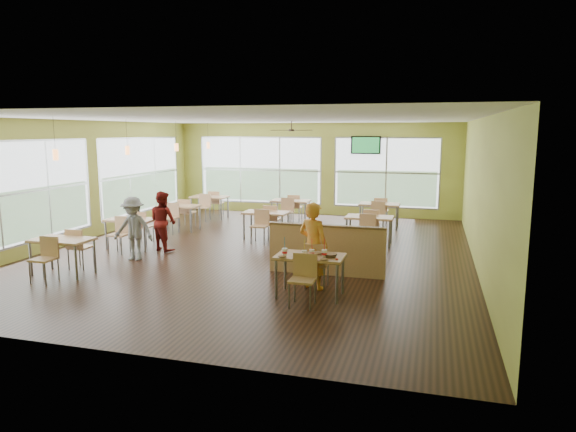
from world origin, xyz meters
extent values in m
plane|color=black|center=(0.00, 0.00, 0.00)|extent=(12.00, 12.00, 0.00)
plane|color=white|center=(0.00, 0.00, 3.20)|extent=(12.00, 12.00, 0.00)
cube|color=#BEC851|center=(0.00, 6.00, 1.60)|extent=(10.00, 0.04, 3.20)
cube|color=#BEC851|center=(0.00, -6.00, 1.60)|extent=(10.00, 0.04, 3.20)
cube|color=#BEC851|center=(-5.00, 0.00, 1.60)|extent=(0.04, 12.00, 3.20)
cube|color=#BEC851|center=(5.00, 0.00, 1.60)|extent=(0.04, 12.00, 3.20)
cube|color=white|center=(-4.98, -2.00, 1.53)|extent=(0.02, 4.50, 2.35)
cube|color=white|center=(-4.98, 3.00, 1.53)|extent=(0.02, 4.50, 2.35)
cube|color=white|center=(-2.00, 5.98, 1.53)|extent=(4.50, 0.02, 2.35)
cube|color=white|center=(2.50, 5.98, 1.53)|extent=(3.50, 0.02, 2.35)
cube|color=#B7BABC|center=(-4.97, 0.50, 0.35)|extent=(0.04, 9.40, 0.05)
cube|color=#B7BABC|center=(0.25, 5.97, 0.35)|extent=(8.00, 0.04, 0.05)
cube|color=tan|center=(2.00, -3.00, 0.73)|extent=(1.20, 0.70, 0.04)
cube|color=brown|center=(2.00, -3.00, 0.70)|extent=(1.22, 0.71, 0.01)
cylinder|color=slate|center=(1.46, -3.29, 0.35)|extent=(0.05, 0.05, 0.71)
cylinder|color=slate|center=(2.54, -3.29, 0.35)|extent=(0.05, 0.05, 0.71)
cylinder|color=slate|center=(1.46, -2.71, 0.35)|extent=(0.05, 0.05, 0.71)
cylinder|color=slate|center=(2.54, -2.71, 0.35)|extent=(0.05, 0.05, 0.71)
cube|color=tan|center=(2.00, -2.45, 0.45)|extent=(0.42, 0.42, 0.04)
cube|color=tan|center=(2.00, -2.26, 0.67)|extent=(0.42, 0.04, 0.40)
cube|color=tan|center=(2.00, -3.55, 0.45)|extent=(0.42, 0.42, 0.04)
cube|color=tan|center=(2.00, -3.74, 0.67)|extent=(0.42, 0.04, 0.40)
cube|color=tan|center=(2.00, -1.55, 0.50)|extent=(2.40, 0.12, 1.00)
cube|color=brown|center=(2.00, -1.55, 1.02)|extent=(2.40, 0.14, 0.04)
cube|color=tan|center=(-3.20, -3.00, 0.73)|extent=(1.20, 0.70, 0.04)
cube|color=brown|center=(-3.20, -3.00, 0.70)|extent=(1.22, 0.71, 0.01)
cylinder|color=slate|center=(-3.74, -3.29, 0.35)|extent=(0.05, 0.05, 0.71)
cylinder|color=slate|center=(-2.66, -3.29, 0.35)|extent=(0.05, 0.05, 0.71)
cylinder|color=slate|center=(-3.74, -2.71, 0.35)|extent=(0.05, 0.05, 0.71)
cylinder|color=slate|center=(-2.66, -2.71, 0.35)|extent=(0.05, 0.05, 0.71)
cube|color=tan|center=(-3.20, -2.45, 0.45)|extent=(0.42, 0.42, 0.04)
cube|color=tan|center=(-3.20, -2.26, 0.67)|extent=(0.42, 0.04, 0.40)
cube|color=tan|center=(-3.20, -3.55, 0.45)|extent=(0.42, 0.42, 0.04)
cube|color=tan|center=(-3.20, -3.74, 0.67)|extent=(0.42, 0.04, 0.40)
cube|color=tan|center=(-3.20, -0.50, 0.73)|extent=(1.20, 0.70, 0.04)
cube|color=brown|center=(-3.20, -0.50, 0.70)|extent=(1.22, 0.71, 0.01)
cylinder|color=slate|center=(-3.74, -0.79, 0.35)|extent=(0.05, 0.05, 0.71)
cylinder|color=slate|center=(-2.66, -0.79, 0.35)|extent=(0.05, 0.05, 0.71)
cylinder|color=slate|center=(-3.74, -0.21, 0.35)|extent=(0.05, 0.05, 0.71)
cylinder|color=slate|center=(-2.66, -0.21, 0.35)|extent=(0.05, 0.05, 0.71)
cube|color=tan|center=(-3.20, 0.05, 0.45)|extent=(0.42, 0.42, 0.04)
cube|color=tan|center=(-3.20, 0.24, 0.67)|extent=(0.42, 0.04, 0.40)
cube|color=tan|center=(-3.20, -1.05, 0.45)|extent=(0.42, 0.42, 0.04)
cube|color=tan|center=(-3.20, -1.24, 0.67)|extent=(0.42, 0.04, 0.40)
cube|color=tan|center=(-3.20, 2.00, 0.73)|extent=(1.20, 0.70, 0.04)
cube|color=brown|center=(-3.20, 2.00, 0.70)|extent=(1.22, 0.71, 0.01)
cylinder|color=slate|center=(-3.74, 1.71, 0.35)|extent=(0.05, 0.05, 0.71)
cylinder|color=slate|center=(-2.66, 1.71, 0.35)|extent=(0.05, 0.05, 0.71)
cylinder|color=slate|center=(-3.74, 2.29, 0.35)|extent=(0.05, 0.05, 0.71)
cylinder|color=slate|center=(-2.66, 2.29, 0.35)|extent=(0.05, 0.05, 0.71)
cube|color=tan|center=(-3.20, 2.55, 0.45)|extent=(0.42, 0.42, 0.04)
cube|color=tan|center=(-3.20, 2.74, 0.67)|extent=(0.42, 0.04, 0.40)
cube|color=tan|center=(-3.20, 1.45, 0.45)|extent=(0.42, 0.42, 0.04)
cube|color=tan|center=(-3.20, 1.26, 0.67)|extent=(0.42, 0.04, 0.40)
cube|color=tan|center=(-3.20, 4.20, 0.73)|extent=(1.20, 0.70, 0.04)
cube|color=brown|center=(-3.20, 4.20, 0.70)|extent=(1.22, 0.71, 0.01)
cylinder|color=slate|center=(-3.74, 3.91, 0.35)|extent=(0.05, 0.05, 0.71)
cylinder|color=slate|center=(-2.66, 3.91, 0.35)|extent=(0.05, 0.05, 0.71)
cylinder|color=slate|center=(-3.74, 4.49, 0.35)|extent=(0.05, 0.05, 0.71)
cylinder|color=slate|center=(-2.66, 4.49, 0.35)|extent=(0.05, 0.05, 0.71)
cube|color=tan|center=(-3.20, 4.75, 0.45)|extent=(0.42, 0.42, 0.04)
cube|color=tan|center=(-3.20, 4.94, 0.67)|extent=(0.42, 0.04, 0.40)
cube|color=tan|center=(-3.20, 3.65, 0.45)|extent=(0.42, 0.42, 0.04)
cube|color=tan|center=(-3.20, 3.46, 0.67)|extent=(0.42, 0.04, 0.40)
cube|color=tan|center=(-0.30, 1.50, 0.73)|extent=(1.20, 0.70, 0.04)
cube|color=brown|center=(-0.30, 1.50, 0.70)|extent=(1.22, 0.71, 0.01)
cylinder|color=slate|center=(-0.84, 1.21, 0.35)|extent=(0.05, 0.05, 0.71)
cylinder|color=slate|center=(0.24, 1.21, 0.35)|extent=(0.05, 0.05, 0.71)
cylinder|color=slate|center=(-0.84, 1.79, 0.35)|extent=(0.05, 0.05, 0.71)
cylinder|color=slate|center=(0.24, 1.79, 0.35)|extent=(0.05, 0.05, 0.71)
cube|color=tan|center=(-0.30, 2.05, 0.45)|extent=(0.42, 0.42, 0.04)
cube|color=tan|center=(-0.30, 2.24, 0.67)|extent=(0.42, 0.04, 0.40)
cube|color=tan|center=(-0.30, 0.95, 0.45)|extent=(0.42, 0.42, 0.04)
cube|color=tan|center=(-0.30, 0.76, 0.67)|extent=(0.42, 0.04, 0.40)
cube|color=tan|center=(-0.30, 4.00, 0.73)|extent=(1.20, 0.70, 0.04)
cube|color=brown|center=(-0.30, 4.00, 0.70)|extent=(1.22, 0.71, 0.01)
cylinder|color=slate|center=(-0.84, 3.71, 0.35)|extent=(0.05, 0.05, 0.71)
cylinder|color=slate|center=(0.24, 3.71, 0.35)|extent=(0.05, 0.05, 0.71)
cylinder|color=slate|center=(-0.84, 4.29, 0.35)|extent=(0.05, 0.05, 0.71)
cylinder|color=slate|center=(0.24, 4.29, 0.35)|extent=(0.05, 0.05, 0.71)
cube|color=tan|center=(-0.30, 4.55, 0.45)|extent=(0.42, 0.42, 0.04)
cube|color=tan|center=(-0.30, 4.74, 0.67)|extent=(0.42, 0.04, 0.40)
cube|color=tan|center=(-0.30, 3.45, 0.45)|extent=(0.42, 0.42, 0.04)
cube|color=tan|center=(-0.30, 3.26, 0.67)|extent=(0.42, 0.04, 0.40)
cube|color=tan|center=(2.50, 1.50, 0.73)|extent=(1.20, 0.70, 0.04)
cube|color=brown|center=(2.50, 1.50, 0.70)|extent=(1.22, 0.71, 0.01)
cylinder|color=slate|center=(1.96, 1.21, 0.35)|extent=(0.05, 0.05, 0.71)
cylinder|color=slate|center=(3.04, 1.21, 0.35)|extent=(0.05, 0.05, 0.71)
cylinder|color=slate|center=(1.96, 1.79, 0.35)|extent=(0.05, 0.05, 0.71)
cylinder|color=slate|center=(3.04, 1.79, 0.35)|extent=(0.05, 0.05, 0.71)
cube|color=tan|center=(2.50, 2.05, 0.45)|extent=(0.42, 0.42, 0.04)
cube|color=tan|center=(2.50, 2.24, 0.67)|extent=(0.42, 0.04, 0.40)
cube|color=tan|center=(2.50, 0.95, 0.45)|extent=(0.42, 0.42, 0.04)
cube|color=tan|center=(2.50, 0.76, 0.67)|extent=(0.42, 0.04, 0.40)
cube|color=tan|center=(2.50, 4.00, 0.73)|extent=(1.20, 0.70, 0.04)
cube|color=brown|center=(2.50, 4.00, 0.70)|extent=(1.22, 0.71, 0.01)
cylinder|color=slate|center=(1.96, 3.71, 0.35)|extent=(0.05, 0.05, 0.71)
cylinder|color=slate|center=(3.04, 3.71, 0.35)|extent=(0.05, 0.05, 0.71)
cylinder|color=slate|center=(1.96, 4.29, 0.35)|extent=(0.05, 0.05, 0.71)
cylinder|color=slate|center=(3.04, 4.29, 0.35)|extent=(0.05, 0.05, 0.71)
cube|color=tan|center=(2.50, 4.55, 0.45)|extent=(0.42, 0.42, 0.04)
cube|color=tan|center=(2.50, 4.74, 0.67)|extent=(0.42, 0.04, 0.40)
cube|color=tan|center=(2.50, 3.45, 0.45)|extent=(0.42, 0.42, 0.04)
cube|color=tan|center=(2.50, 3.26, 0.67)|extent=(0.42, 0.04, 0.40)
cylinder|color=#2D2119|center=(-3.20, -3.00, 2.85)|extent=(0.01, 0.01, 0.70)
cylinder|color=orange|center=(-3.20, -3.00, 2.45)|extent=(0.11, 0.11, 0.22)
cylinder|color=#2D2119|center=(-3.20, -0.50, 2.85)|extent=(0.01, 0.01, 0.70)
cylinder|color=orange|center=(-3.20, -0.50, 2.45)|extent=(0.11, 0.11, 0.22)
cylinder|color=#2D2119|center=(-3.20, 2.00, 2.85)|extent=(0.01, 0.01, 0.70)
cylinder|color=orange|center=(-3.20, 2.00, 2.45)|extent=(0.11, 0.11, 0.22)
cylinder|color=#2D2119|center=(-3.20, 4.20, 2.85)|extent=(0.01, 0.01, 0.70)
cylinder|color=orange|center=(-3.20, 4.20, 2.45)|extent=(0.11, 0.11, 0.22)
cylinder|color=#2D2119|center=(0.00, 3.00, 3.08)|extent=(0.03, 0.03, 0.24)
cylinder|color=#2D2119|center=(0.00, 3.00, 2.94)|extent=(0.16, 0.16, 0.06)
cube|color=#2D2119|center=(0.35, 3.00, 2.94)|extent=(0.55, 0.10, 0.01)
cube|color=#2D2119|center=(0.00, 3.35, 2.94)|extent=(0.10, 0.55, 0.01)
cube|color=#2D2119|center=(-0.35, 3.00, 2.94)|extent=(0.55, 0.10, 0.01)
cube|color=#2D2119|center=(0.00, 2.65, 2.94)|extent=(0.10, 0.55, 0.01)
cube|color=black|center=(1.80, 5.90, 2.45)|extent=(1.00, 0.06, 0.60)
cube|color=#22863F|center=(1.80, 5.87, 2.45)|extent=(0.90, 0.01, 0.52)
imported|color=#EB551A|center=(1.95, -2.54, 0.82)|extent=(0.69, 0.57, 1.64)
imported|color=maroon|center=(-2.31, -0.49, 0.74)|extent=(0.88, 0.80, 1.47)
imported|color=slate|center=(-2.47, -1.54, 0.73)|extent=(0.97, 0.60, 1.45)
cone|color=white|center=(1.58, -3.17, 0.82)|extent=(0.10, 0.10, 0.13)
cylinder|color=red|center=(1.58, -3.17, 0.82)|extent=(0.09, 0.09, 0.04)
cylinder|color=white|center=(1.58, -3.17, 0.89)|extent=(0.10, 0.10, 0.01)
cylinder|color=blue|center=(1.58, -3.17, 1.00)|extent=(0.02, 0.06, 0.24)
cone|color=white|center=(1.95, -3.21, 0.81)|extent=(0.09, 0.09, 0.12)
cylinder|color=red|center=(1.95, -3.21, 0.81)|extent=(0.09, 0.09, 0.04)
cylinder|color=white|center=(1.95, -3.21, 0.88)|extent=(0.10, 0.10, 0.01)
cylinder|color=gold|center=(1.95, -3.21, 0.98)|extent=(0.03, 0.06, 0.22)
cone|color=white|center=(2.05, -3.09, 0.81)|extent=(0.09, 0.09, 0.12)
cylinder|color=red|center=(2.05, -3.09, 0.81)|extent=(0.08, 0.08, 0.04)
cylinder|color=white|center=(2.05, -3.09, 0.88)|extent=(0.09, 0.09, 0.01)
cylinder|color=red|center=(2.05, -3.09, 0.98)|extent=(0.01, 0.06, 0.22)
cone|color=white|center=(2.28, -3.09, 0.81)|extent=(0.10, 0.10, 0.13)
cylinder|color=red|center=(2.28, -3.09, 0.82)|extent=(0.09, 0.09, 0.04)
cylinder|color=white|center=(2.28, -3.09, 0.89)|extent=(0.10, 0.10, 0.01)
cylinder|color=red|center=(2.28, -3.09, 1.00)|extent=(0.03, 0.06, 0.23)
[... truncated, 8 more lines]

